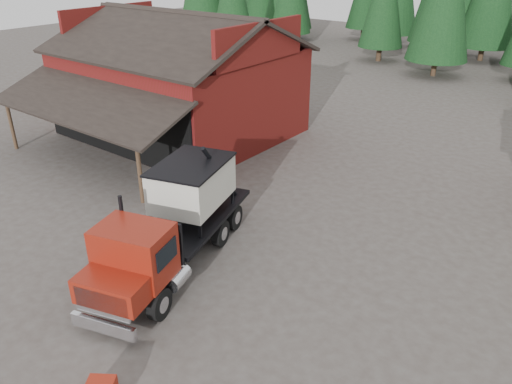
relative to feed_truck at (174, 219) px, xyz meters
The scene contains 4 objects.
ground 2.06m from the feed_truck, 16.72° to the left, with size 120.00×120.00×0.00m, color #453C36.
red_barn 14.34m from the feed_truck, 134.61° to the left, with size 12.80×13.63×7.18m.
conifer_backdrop 42.33m from the feed_truck, 88.71° to the left, with size 76.00×16.00×16.00m, color black, non-canonical shape.
feed_truck is the anchor object (origin of this frame).
Camera 1 is at (10.60, -10.54, 10.40)m, focal length 35.00 mm.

